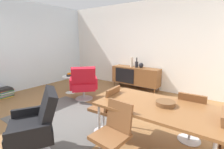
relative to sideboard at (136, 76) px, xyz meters
name	(u,v)px	position (x,y,z in m)	size (l,w,h in m)	color
ground_plane	(95,116)	(0.24, -2.30, -0.44)	(8.32, 8.32, 0.00)	olive
wall_back	(147,46)	(0.24, 0.30, 0.96)	(6.80, 0.12, 2.80)	white
wall_window_left	(17,46)	(-2.96, -2.30, 0.96)	(0.12, 5.60, 2.80)	silver
sideboard	(136,76)	(0.00, 0.00, 0.00)	(1.60, 0.45, 0.72)	brown
vase_cobalt	(141,65)	(0.19, 0.00, 0.36)	(0.15, 0.15, 0.17)	black
vase_sculptural_dark	(137,64)	(0.02, 0.00, 0.39)	(0.11, 0.11, 0.32)	black
vase_ceramic_small	(132,62)	(-0.16, 0.00, 0.44)	(0.09, 0.09, 0.32)	beige
dining_table	(157,108)	(1.73, -2.68, 0.26)	(1.60, 0.90, 0.74)	brown
wooden_bowl_on_table	(165,103)	(1.82, -2.62, 0.33)	(0.26, 0.26, 0.06)	brown
dining_chair_near_window	(106,108)	(0.84, -2.67, 0.03)	(0.45, 0.42, 0.86)	brown
dining_chair_back_right	(191,115)	(2.09, -2.12, 0.03)	(0.42, 0.44, 0.86)	brown
dining_chair_front_left	(113,133)	(1.39, -3.23, 0.03)	(0.43, 0.45, 0.86)	brown
lounge_chair_red	(84,83)	(-0.65, -1.75, 0.03)	(0.91, 0.91, 0.95)	red
armchair_black_shell	(35,125)	(0.39, -3.69, 0.03)	(0.88, 0.87, 0.95)	black
side_table_round	(70,82)	(-1.43, -1.56, -0.12)	(0.44, 0.44, 0.52)	white
fruit_bowl	(70,75)	(-1.43, -1.56, 0.12)	(0.20, 0.20, 0.11)	#262628
magazine_stack	(5,93)	(-2.60, -2.94, -0.30)	(0.32, 0.43, 0.28)	gold
area_rug	(67,118)	(-0.17, -2.73, -0.44)	(2.20, 1.70, 0.01)	#595654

